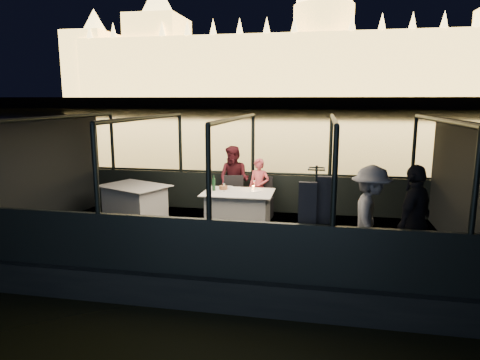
% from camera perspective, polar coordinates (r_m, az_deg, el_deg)
% --- Properties ---
extents(river_water, '(500.00, 500.00, 0.00)m').
position_cam_1_polar(river_water, '(88.01, 10.09, 8.47)').
color(river_water, black).
rests_on(river_water, ground).
extents(boat_hull, '(8.60, 4.40, 1.00)m').
position_cam_1_polar(boat_hull, '(8.69, -0.51, -10.58)').
color(boat_hull, black).
rests_on(boat_hull, river_water).
extents(boat_deck, '(8.00, 4.00, 0.04)m').
position_cam_1_polar(boat_deck, '(8.53, -0.52, -7.57)').
color(boat_deck, black).
rests_on(boat_deck, boat_hull).
extents(gunwale_port, '(8.00, 0.08, 0.90)m').
position_cam_1_polar(gunwale_port, '(10.31, 1.70, -1.66)').
color(gunwale_port, black).
rests_on(gunwale_port, boat_deck).
extents(gunwale_starboard, '(8.00, 0.08, 0.90)m').
position_cam_1_polar(gunwale_starboard, '(6.54, -4.08, -9.03)').
color(gunwale_starboard, black).
rests_on(gunwale_starboard, boat_deck).
extents(cabin_glass_port, '(8.00, 0.02, 1.40)m').
position_cam_1_polar(cabin_glass_port, '(10.13, 1.74, 4.71)').
color(cabin_glass_port, '#99B2B2').
rests_on(cabin_glass_port, gunwale_port).
extents(cabin_glass_starboard, '(8.00, 0.02, 1.40)m').
position_cam_1_polar(cabin_glass_starboard, '(6.25, -4.22, 0.95)').
color(cabin_glass_starboard, '#99B2B2').
rests_on(cabin_glass_starboard, gunwale_starboard).
extents(cabin_roof_glass, '(8.00, 4.00, 0.02)m').
position_cam_1_polar(cabin_roof_glass, '(8.11, -0.55, 8.19)').
color(cabin_roof_glass, '#99B2B2').
rests_on(cabin_roof_glass, boat_deck).
extents(end_wall_fore, '(0.02, 4.00, 2.30)m').
position_cam_1_polar(end_wall_fore, '(9.85, -23.99, 0.98)').
color(end_wall_fore, black).
rests_on(end_wall_fore, boat_deck).
extents(end_wall_aft, '(0.02, 4.00, 2.30)m').
position_cam_1_polar(end_wall_aft, '(8.42, 27.21, -0.79)').
color(end_wall_aft, black).
rests_on(end_wall_aft, boat_deck).
extents(canopy_ribs, '(8.00, 4.00, 2.30)m').
position_cam_1_polar(canopy_ribs, '(8.24, -0.53, 0.18)').
color(canopy_ribs, black).
rests_on(canopy_ribs, boat_deck).
extents(embankment, '(400.00, 140.00, 6.00)m').
position_cam_1_polar(embankment, '(217.95, 10.78, 9.93)').
color(embankment, '#423D33').
rests_on(embankment, ground).
extents(parliament_building, '(220.00, 32.00, 60.00)m').
position_cam_1_polar(parliament_building, '(184.76, 11.01, 18.54)').
color(parliament_building, '#F2D18C').
rests_on(parliament_building, embankment).
extents(dining_table_central, '(1.46, 1.07, 0.77)m').
position_cam_1_polar(dining_table_central, '(8.96, -0.24, -3.98)').
color(dining_table_central, white).
rests_on(dining_table_central, boat_deck).
extents(dining_table_aft, '(1.74, 1.53, 0.77)m').
position_cam_1_polar(dining_table_aft, '(9.92, -13.84, -2.84)').
color(dining_table_aft, silver).
rests_on(dining_table_aft, boat_deck).
extents(chair_port_left, '(0.54, 0.54, 0.95)m').
position_cam_1_polar(chair_port_left, '(9.62, -1.09, -2.56)').
color(chair_port_left, black).
rests_on(chair_port_left, boat_deck).
extents(chair_port_right, '(0.47, 0.47, 0.91)m').
position_cam_1_polar(chair_port_right, '(9.68, 2.99, -2.48)').
color(chair_port_right, black).
rests_on(chair_port_right, boat_deck).
extents(coat_stand, '(0.58, 0.53, 1.70)m').
position_cam_1_polar(coat_stand, '(6.51, 9.96, -5.09)').
color(coat_stand, black).
rests_on(coat_stand, boat_deck).
extents(person_woman_coral, '(0.54, 0.42, 1.35)m').
position_cam_1_polar(person_woman_coral, '(9.71, 2.54, -0.63)').
color(person_woman_coral, '#CC4A54').
rests_on(person_woman_coral, boat_deck).
extents(person_man_maroon, '(0.91, 0.80, 1.60)m').
position_cam_1_polar(person_man_maroon, '(9.98, -0.80, -0.31)').
color(person_man_maroon, '#43121A').
rests_on(person_man_maroon, boat_deck).
extents(passenger_stripe, '(0.69, 1.12, 1.66)m').
position_cam_1_polar(passenger_stripe, '(7.03, 16.97, -4.66)').
color(passenger_stripe, silver).
rests_on(passenger_stripe, boat_deck).
extents(passenger_dark, '(0.90, 1.08, 1.72)m').
position_cam_1_polar(passenger_dark, '(6.96, 22.17, -5.13)').
color(passenger_dark, black).
rests_on(passenger_dark, boat_deck).
extents(wine_bottle, '(0.07, 0.07, 0.32)m').
position_cam_1_polar(wine_bottle, '(9.00, -3.52, -0.47)').
color(wine_bottle, '#14391E').
rests_on(wine_bottle, dining_table_central).
extents(bread_basket, '(0.24, 0.24, 0.07)m').
position_cam_1_polar(bread_basket, '(9.12, -2.24, -1.01)').
color(bread_basket, brown).
rests_on(bread_basket, dining_table_central).
extents(amber_candle, '(0.06, 0.06, 0.08)m').
position_cam_1_polar(amber_candle, '(9.11, 1.76, -1.03)').
color(amber_candle, '#FF9A3F').
rests_on(amber_candle, dining_table_central).
extents(plate_near, '(0.31, 0.31, 0.01)m').
position_cam_1_polar(plate_near, '(8.92, 2.05, -1.49)').
color(plate_near, white).
rests_on(plate_near, dining_table_central).
extents(plate_far, '(0.28, 0.28, 0.02)m').
position_cam_1_polar(plate_far, '(9.34, -1.66, -0.94)').
color(plate_far, white).
rests_on(plate_far, dining_table_central).
extents(wine_glass_white, '(0.07, 0.07, 0.17)m').
position_cam_1_polar(wine_glass_white, '(8.91, -2.17, -0.93)').
color(wine_glass_white, white).
rests_on(wine_glass_white, dining_table_central).
extents(wine_glass_red, '(0.07, 0.07, 0.18)m').
position_cam_1_polar(wine_glass_red, '(9.16, 1.90, -0.61)').
color(wine_glass_red, white).
rests_on(wine_glass_red, dining_table_central).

